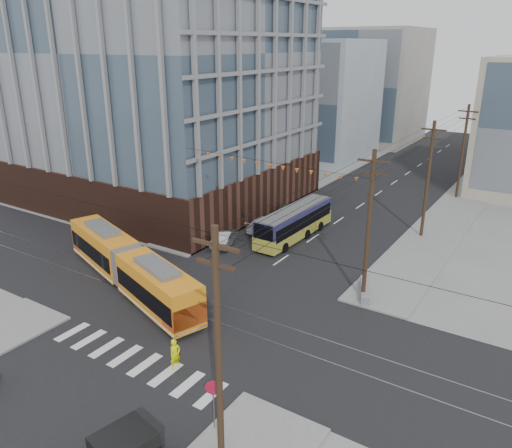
{
  "coord_description": "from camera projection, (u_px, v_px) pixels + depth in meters",
  "views": [
    {
      "loc": [
        19.26,
        -19.85,
        17.4
      ],
      "look_at": [
        -0.19,
        10.36,
        4.36
      ],
      "focal_mm": 35.0,
      "sensor_mm": 36.0,
      "label": 1
    }
  ],
  "objects": [
    {
      "name": "parked_car_white",
      "position": [
        265.0,
        224.0,
        49.04
      ],
      "size": [
        2.1,
        4.8,
        1.37
      ],
      "primitive_type": "imported",
      "rotation": [
        0.0,
        0.0,
        3.1
      ],
      "color": "#BABABA",
      "rests_on": "ground"
    },
    {
      "name": "bg_bldg_nw_far",
      "position": [
        374.0,
        86.0,
        92.04
      ],
      "size": [
        16.0,
        18.0,
        20.0
      ],
      "primitive_type": "cube",
      "color": "gray",
      "rests_on": "ground"
    },
    {
      "name": "office_building",
      "position": [
        154.0,
        73.0,
        55.92
      ],
      "size": [
        30.0,
        25.0,
        28.6
      ],
      "primitive_type": "cube",
      "color": "#381E16",
      "rests_on": "ground"
    },
    {
      "name": "ground",
      "position": [
        170.0,
        337.0,
        31.43
      ],
      "size": [
        160.0,
        160.0,
        0.0
      ],
      "primitive_type": "plane",
      "color": "slate"
    },
    {
      "name": "utility_pole_far",
      "position": [
        485.0,
        134.0,
        69.48
      ],
      "size": [
        0.3,
        0.3,
        11.0
      ],
      "primitive_type": "cylinder",
      "color": "black",
      "rests_on": "ground"
    },
    {
      "name": "city_bus",
      "position": [
        295.0,
        223.0,
        46.94
      ],
      "size": [
        2.63,
        10.75,
        3.03
      ],
      "primitive_type": null,
      "rotation": [
        0.0,
        0.0,
        -0.03
      ],
      "color": "#25234C",
      "rests_on": "ground"
    },
    {
      "name": "stop_sign",
      "position": [
        214.0,
        407.0,
        23.39
      ],
      "size": [
        1.07,
        1.07,
        2.64
      ],
      "primitive_type": null,
      "rotation": [
        0.0,
        0.0,
        0.43
      ],
      "color": "#A2112D",
      "rests_on": "ground"
    },
    {
      "name": "parked_car_grey",
      "position": [
        287.0,
        211.0,
        52.72
      ],
      "size": [
        3.71,
        5.39,
        1.37
      ],
      "primitive_type": "imported",
      "rotation": [
        0.0,
        0.0,
        3.46
      ],
      "color": "#4D4F52",
      "rests_on": "ground"
    },
    {
      "name": "utility_pole_near",
      "position": [
        218.0,
        351.0,
        20.48
      ],
      "size": [
        0.3,
        0.3,
        11.0
      ],
      "primitive_type": "cylinder",
      "color": "black",
      "rests_on": "ground"
    },
    {
      "name": "parked_car_silver",
      "position": [
        224.0,
        237.0,
        45.5
      ],
      "size": [
        3.02,
        4.63,
        1.44
      ],
      "primitive_type": "imported",
      "rotation": [
        0.0,
        0.0,
        3.52
      ],
      "color": "#ACACAC",
      "rests_on": "ground"
    },
    {
      "name": "bg_bldg_nw_near",
      "position": [
        310.0,
        100.0,
        78.1
      ],
      "size": [
        18.0,
        16.0,
        18.0
      ],
      "primitive_type": "cube",
      "color": "#8C99A5",
      "rests_on": "ground"
    },
    {
      "name": "pedestrian",
      "position": [
        175.0,
        355.0,
        28.01
      ],
      "size": [
        0.58,
        0.76,
        1.88
      ],
      "primitive_type": "imported",
      "rotation": [
        0.0,
        0.0,
        1.36
      ],
      "color": "#E3F004",
      "rests_on": "ground"
    },
    {
      "name": "streetcar",
      "position": [
        129.0,
        266.0,
        37.25
      ],
      "size": [
        17.52,
        8.13,
        3.41
      ],
      "primitive_type": null,
      "rotation": [
        0.0,
        0.0,
        -0.33
      ],
      "color": "orange",
      "rests_on": "ground"
    },
    {
      "name": "jersey_barrier",
      "position": [
        365.0,
        291.0,
        36.44
      ],
      "size": [
        2.19,
        3.78,
        0.75
      ],
      "primitive_type": "cube",
      "rotation": [
        0.0,
        0.0,
        0.39
      ],
      "color": "slate",
      "rests_on": "ground"
    }
  ]
}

